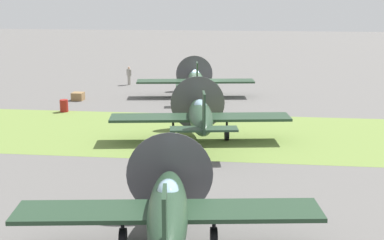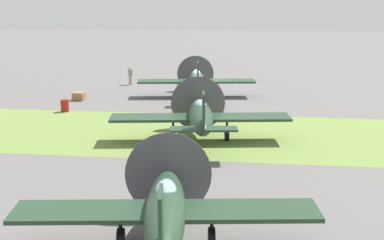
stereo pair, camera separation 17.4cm
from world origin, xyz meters
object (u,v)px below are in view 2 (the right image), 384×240
Objects in this scene: airplane_wingman at (200,116)px; ground_crew_mechanic at (200,73)px; fuel_drum at (65,106)px; supply_crate at (79,96)px; airplane_trail at (166,210)px; ground_crew_chief at (130,75)px; airplane_lead at (197,80)px.

airplane_wingman is 6.18× the size of ground_crew_mechanic.
fuel_drum is at bearing 138.15° from airplane_wingman.
fuel_drum reaches higher than supply_crate.
ground_crew_chief is at bearing 97.33° from airplane_trail.
airplane_wingman is 11.87× the size of supply_crate.
airplane_wingman reaches higher than ground_crew_mechanic.
ground_crew_mechanic is at bearing 55.53° from ground_crew_chief.
airplane_wingman is (1.85, -13.77, 0.11)m from airplane_lead.
supply_crate is at bearing 106.45° from airplane_trail.
supply_crate is (-0.39, 4.34, -0.13)m from fuel_drum.
airplane_lead is 9.73m from supply_crate.
airplane_trail reaches higher than airplane_lead.
airplane_trail is at bearing 23.97° from ground_crew_mechanic.
airplane_wingman reaches higher than supply_crate.
ground_crew_mechanic is at bearing 86.10° from airplane_lead.
airplane_wingman is 11.87× the size of fuel_drum.
airplane_wingman reaches higher than airplane_lead.
ground_crew_mechanic reaches higher than fuel_drum.
ground_crew_chief is at bearing 80.80° from fuel_drum.
ground_crew_chief is 1.92× the size of fuel_drum.
airplane_trail reaches higher than supply_crate.
airplane_lead is 5.74× the size of ground_crew_chief.
airplane_trail is 27.87m from supply_crate.
fuel_drum is 1.00× the size of supply_crate.
supply_crate is (-11.21, 11.37, -1.26)m from airplane_wingman.
airplane_trail is at bearing -65.40° from supply_crate.
fuel_drum is 4.36m from supply_crate.
airplane_wingman is at bearing -33.04° from fuel_drum.
ground_crew_mechanic is 1.92× the size of fuel_drum.
airplane_lead reaches higher than fuel_drum.
airplane_wingman is at bearing -31.56° from ground_crew_chief.
airplane_trail is at bearing -93.85° from airplane_lead.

